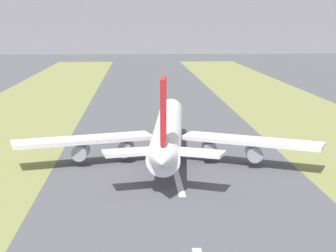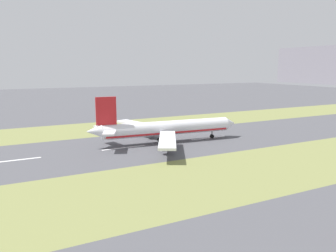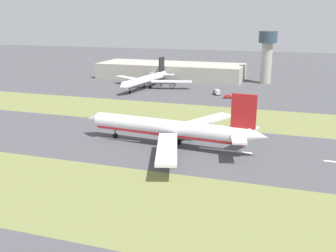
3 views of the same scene
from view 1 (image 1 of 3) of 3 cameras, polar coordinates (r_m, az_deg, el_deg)
The scene contains 5 objects.
ground_plane at distance 125.30m, azimuth 0.38°, elevation -3.09°, with size 800.00×800.00×0.00m, color #4C4C51.
centreline_dash_mid at distance 105.35m, azimuth 1.09°, elevation -5.74°, with size 1.20×18.00×0.01m, color silver.
centreline_dash_far at distance 144.10m, azimuth -0.11°, elevation -1.27°, with size 1.20×18.00×0.01m, color silver.
airplane_main_jet at distance 121.42m, azimuth -0.03°, elevation -0.62°, with size 63.89×67.22×20.20m.
mountain_ridge at distance 641.58m, azimuth -2.61°, elevation 11.01°, with size 800.00×120.00×69.14m, color gray.
Camera 1 is at (-7.73, -121.51, 29.58)m, focal length 60.00 mm.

